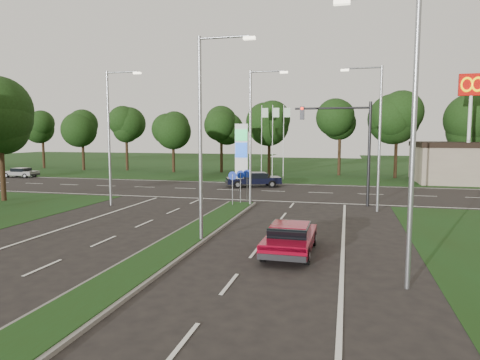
# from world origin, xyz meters

# --- Properties ---
(ground) EXTENTS (160.00, 160.00, 0.00)m
(ground) POSITION_xyz_m (0.00, 0.00, 0.00)
(ground) COLOR black
(ground) RESTS_ON ground
(verge_far) EXTENTS (160.00, 50.00, 0.02)m
(verge_far) POSITION_xyz_m (0.00, 55.00, 0.00)
(verge_far) COLOR #1A3311
(verge_far) RESTS_ON ground
(cross_road) EXTENTS (160.00, 12.00, 0.02)m
(cross_road) POSITION_xyz_m (0.00, 24.00, 0.00)
(cross_road) COLOR black
(cross_road) RESTS_ON ground
(median_kerb) EXTENTS (2.00, 26.00, 0.12)m
(median_kerb) POSITION_xyz_m (0.00, 4.00, 0.06)
(median_kerb) COLOR slate
(median_kerb) RESTS_ON ground
(streetlight_median_near) EXTENTS (2.53, 0.22, 9.00)m
(streetlight_median_near) POSITION_xyz_m (1.00, 6.00, 5.08)
(streetlight_median_near) COLOR gray
(streetlight_median_near) RESTS_ON ground
(streetlight_median_far) EXTENTS (2.53, 0.22, 9.00)m
(streetlight_median_far) POSITION_xyz_m (1.00, 16.00, 5.08)
(streetlight_median_far) COLOR gray
(streetlight_median_far) RESTS_ON ground
(streetlight_left_far) EXTENTS (2.53, 0.22, 9.00)m
(streetlight_left_far) POSITION_xyz_m (-8.30, 14.00, 5.08)
(streetlight_left_far) COLOR gray
(streetlight_left_far) RESTS_ON ground
(streetlight_right_far) EXTENTS (2.53, 0.22, 9.00)m
(streetlight_right_far) POSITION_xyz_m (8.80, 16.00, 5.08)
(streetlight_right_far) COLOR gray
(streetlight_right_far) RESTS_ON ground
(streetlight_right_near) EXTENTS (2.53, 0.22, 9.00)m
(streetlight_right_near) POSITION_xyz_m (8.80, 2.00, 5.08)
(streetlight_right_near) COLOR gray
(streetlight_right_near) RESTS_ON ground
(traffic_signal) EXTENTS (5.10, 0.42, 7.00)m
(traffic_signal) POSITION_xyz_m (7.19, 18.00, 4.65)
(traffic_signal) COLOR black
(traffic_signal) RESTS_ON ground
(median_signs) EXTENTS (1.16, 1.76, 2.38)m
(median_signs) POSITION_xyz_m (0.00, 16.40, 1.71)
(median_signs) COLOR gray
(median_signs) RESTS_ON ground
(gas_pylon) EXTENTS (5.80, 1.26, 8.00)m
(gas_pylon) POSITION_xyz_m (-3.79, 33.05, 3.20)
(gas_pylon) COLOR silver
(gas_pylon) RESTS_ON ground
(mcdonalds_sign) EXTENTS (2.20, 0.47, 10.40)m
(mcdonalds_sign) POSITION_xyz_m (18.00, 31.97, 7.99)
(mcdonalds_sign) COLOR silver
(mcdonalds_sign) RESTS_ON ground
(treeline_far) EXTENTS (6.00, 6.00, 9.90)m
(treeline_far) POSITION_xyz_m (0.10, 39.93, 6.83)
(treeline_far) COLOR black
(treeline_far) RESTS_ON ground
(red_sedan) EXTENTS (1.88, 4.45, 1.22)m
(red_sedan) POSITION_xyz_m (4.91, 5.14, 0.65)
(red_sedan) COLOR maroon
(red_sedan) RESTS_ON ground
(navy_sedan) EXTENTS (5.33, 3.65, 1.36)m
(navy_sedan) POSITION_xyz_m (-1.28, 26.66, 0.73)
(navy_sedan) COLOR black
(navy_sedan) RESTS_ON ground
(far_car_a) EXTENTS (3.82, 1.68, 1.10)m
(far_car_a) POSITION_xyz_m (-28.90, 29.00, 0.59)
(far_car_a) COLOR gray
(far_car_a) RESTS_ON ground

